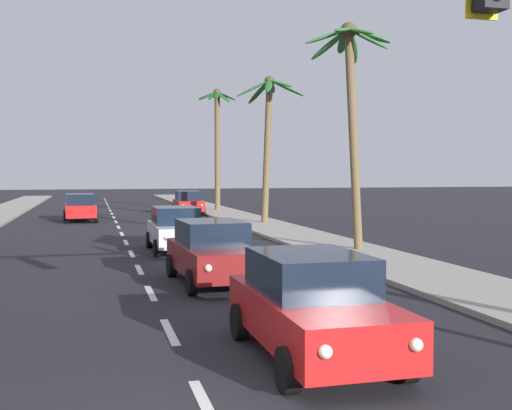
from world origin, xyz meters
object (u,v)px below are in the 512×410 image
palm_right_third (268,123)px  palm_right_farthest (217,131)px  traffic_signal_mast (498,16)px  sedan_third_in_queue (212,252)px  sedan_parked_nearest_kerb (188,203)px  palm_right_second (351,85)px  sedan_lead_at_stop_bar (312,305)px  sedan_fifth_in_queue (176,229)px  sedan_oncoming_far (80,207)px

palm_right_third → palm_right_farthest: palm_right_farthest is taller
traffic_signal_mast → palm_right_third: (5.19, 28.07, 0.99)m
sedan_third_in_queue → sedan_parked_nearest_kerb: 27.78m
sedan_third_in_queue → sedan_parked_nearest_kerb: size_ratio=1.01×
palm_right_third → palm_right_farthest: (-0.41, 12.96, 0.40)m
palm_right_third → palm_right_second: bearing=-92.3°
traffic_signal_mast → palm_right_farthest: bearing=83.4°
traffic_signal_mast → sedan_lead_at_stop_bar: traffic_signal_mast is taller
sedan_third_in_queue → palm_right_farthest: (6.23, 30.97, 5.30)m
sedan_third_in_queue → palm_right_farthest: bearing=78.6°
sedan_third_in_queue → sedan_parked_nearest_kerb: (3.47, 27.57, 0.00)m
traffic_signal_mast → palm_right_third: palm_right_third is taller
palm_right_farthest → sedan_parked_nearest_kerb: bearing=-129.1°
sedan_third_in_queue → sedan_fifth_in_queue: bearing=90.5°
palm_right_second → palm_right_farthest: size_ratio=0.90×
traffic_signal_mast → palm_right_third: size_ratio=1.31×
traffic_signal_mast → sedan_third_in_queue: size_ratio=2.45×
traffic_signal_mast → sedan_parked_nearest_kerb: size_ratio=2.47×
sedan_oncoming_far → palm_right_farthest: palm_right_farthest is taller
palm_right_third → palm_right_farthest: bearing=91.8°
traffic_signal_mast → sedan_parked_nearest_kerb: (2.01, 37.63, -3.92)m
sedan_lead_at_stop_bar → palm_right_second: bearing=64.2°
sedan_oncoming_far → palm_right_second: (9.94, -18.19, 5.33)m
palm_right_second → palm_right_farthest: (0.11, 25.92, -0.02)m
sedan_lead_at_stop_bar → sedan_oncoming_far: same height
sedan_fifth_in_queue → sedan_parked_nearest_kerb: 20.80m
sedan_lead_at_stop_bar → sedan_oncoming_far: 30.59m
sedan_third_in_queue → palm_right_second: bearing=39.5°
traffic_signal_mast → palm_right_second: bearing=72.8°
sedan_third_in_queue → palm_right_third: (6.64, 18.01, 4.91)m
sedan_fifth_in_queue → sedan_parked_nearest_kerb: same height
sedan_third_in_queue → palm_right_third: bearing=69.7°
sedan_lead_at_stop_bar → sedan_parked_nearest_kerb: size_ratio=0.99×
sedan_lead_at_stop_bar → palm_right_farthest: (5.96, 38.04, 5.30)m
palm_right_second → traffic_signal_mast: bearing=-107.2°
sedan_lead_at_stop_bar → palm_right_third: size_ratio=0.53×
sedan_lead_at_stop_bar → sedan_parked_nearest_kerb: 34.78m
traffic_signal_mast → palm_right_farthest: (4.78, 41.03, 1.39)m
traffic_signal_mast → sedan_lead_at_stop_bar: bearing=111.4°
sedan_third_in_queue → sedan_parked_nearest_kerb: bearing=82.8°
palm_right_second → palm_right_farthest: 25.92m
sedan_fifth_in_queue → traffic_signal_mast: bearing=-84.9°
sedan_third_in_queue → palm_right_third: palm_right_third is taller
sedan_fifth_in_queue → palm_right_third: (6.71, 10.94, 4.91)m
sedan_lead_at_stop_bar → palm_right_second: (5.85, 12.12, 5.33)m
sedan_lead_at_stop_bar → sedan_parked_nearest_kerb: same height
sedan_lead_at_stop_bar → sedan_oncoming_far: (-4.09, 30.31, 0.00)m
traffic_signal_mast → palm_right_second: size_ratio=1.31×
sedan_oncoming_far → sedan_lead_at_stop_bar: bearing=-82.3°
sedan_parked_nearest_kerb → palm_right_second: 23.29m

